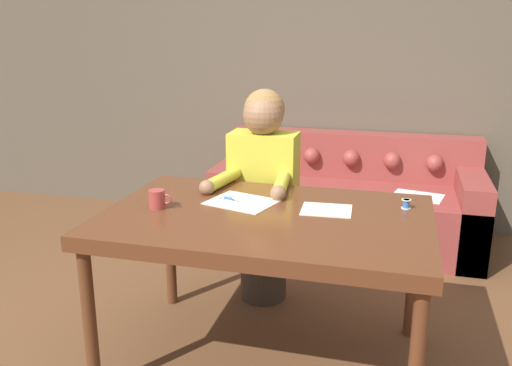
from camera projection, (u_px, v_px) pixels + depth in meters
The scene contains 9 objects.
wall_back at pixel (317, 67), 4.43m from camera, with size 8.00×0.06×2.60m.
dining_table at pixel (266, 228), 2.52m from camera, with size 1.50×0.99×0.78m.
couch at pixel (347, 203), 4.21m from camera, with size 1.97×0.88×0.80m.
person at pixel (263, 193), 3.17m from camera, with size 0.46×0.62×1.28m.
pattern_paper_main at pixel (242, 202), 2.66m from camera, with size 0.37×0.33×0.00m.
pattern_paper_offcut at pixel (326, 210), 2.55m from camera, with size 0.24×0.21×0.00m.
scissors at pixel (231, 200), 2.70m from camera, with size 0.19×0.14×0.01m.
mug at pixel (157, 199), 2.57m from camera, with size 0.11×0.08×0.09m.
thread_spool at pixel (406, 204), 2.57m from camera, with size 0.04×0.04×0.05m.
Camera 1 is at (0.69, -2.17, 1.60)m, focal length 38.00 mm.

